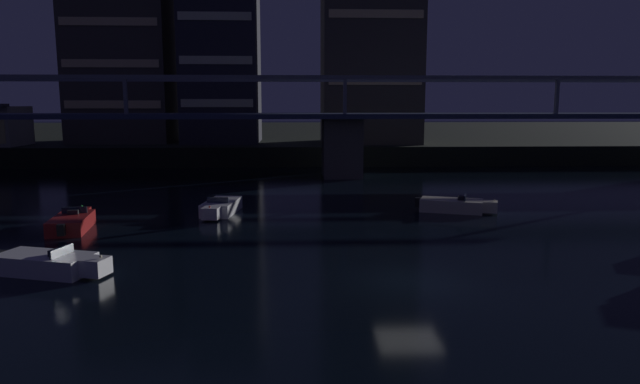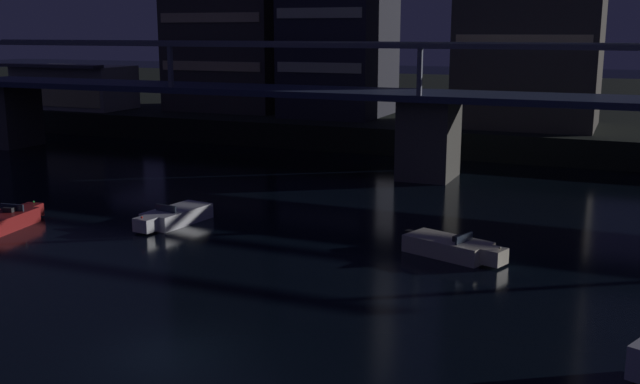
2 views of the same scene
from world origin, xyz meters
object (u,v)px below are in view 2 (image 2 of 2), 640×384
Objects in this scene: river_bridge at (430,115)px; speedboat_near_center at (452,248)px; speedboat_mid_center at (5,220)px; waterfront_pavilion at (74,87)px; speedboat_mid_left at (174,216)px.

speedboat_near_center is at bearing -71.92° from river_bridge.
waterfront_pavilion is at bearing 125.65° from speedboat_mid_center.
river_bridge is 16.16× the size of speedboat_near_center.
speedboat_mid_left is at bearing 179.73° from speedboat_near_center.
waterfront_pavilion is at bearing 163.89° from river_bridge.
waterfront_pavilion is 2.37× the size of speedboat_mid_left.
speedboat_mid_center is at bearing -151.11° from speedboat_mid_left.
waterfront_pavilion is 41.99m from speedboat_mid_center.
speedboat_mid_center is at bearing -169.64° from speedboat_near_center.
speedboat_near_center is at bearing -0.27° from speedboat_mid_left.
speedboat_mid_center is at bearing -127.44° from river_bridge.
river_bridge is at bearing 62.63° from speedboat_mid_left.
speedboat_mid_left is (-9.23, -17.83, -4.00)m from river_bridge.
river_bridge is at bearing 52.56° from speedboat_mid_center.
speedboat_near_center is 15.07m from speedboat_mid_left.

